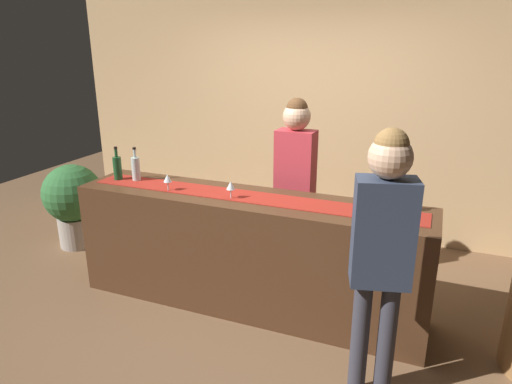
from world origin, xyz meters
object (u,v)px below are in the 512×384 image
wine_bottle_clear (136,168)px  wine_bottle_green (117,168)px  wine_glass_near_customer (231,186)px  wine_glass_mid_counter (168,179)px  wine_bottle_amber (398,198)px  customer_sipping (382,241)px  bartender (295,172)px  potted_plant_tall (73,200)px

wine_bottle_clear → wine_bottle_green: bearing=-163.9°
wine_glass_near_customer → wine_glass_mid_counter: bearing=-178.5°
wine_bottle_clear → wine_bottle_green: same height
wine_bottle_amber → customer_sipping: (-0.01, -0.77, -0.02)m
wine_bottle_amber → bartender: bartender is taller
customer_sipping → potted_plant_tall: (-3.34, 1.09, -0.54)m
bartender → customer_sipping: 1.57m
bartender → wine_bottle_green: bearing=23.7°
customer_sipping → wine_glass_mid_counter: bearing=147.4°
wine_glass_near_customer → bartender: bearing=64.6°
wine_glass_mid_counter → customer_sipping: customer_sipping is taller
wine_glass_near_customer → potted_plant_tall: size_ratio=0.16×
wine_bottle_clear → wine_glass_near_customer: (0.99, -0.14, -0.01)m
bartender → customer_sipping: (0.91, -1.27, 0.02)m
wine_bottle_clear → wine_bottle_amber: 2.23m
wine_bottle_clear → bartender: bearing=22.3°
wine_glass_near_customer → wine_glass_mid_counter: (-0.57, -0.01, 0.00)m
wine_bottle_clear → wine_bottle_amber: bearing=1.0°
bartender → customer_sipping: size_ratio=0.99×
wine_bottle_clear → bartender: 1.41m
wine_glass_mid_counter → bartender: bartender is taller
wine_glass_mid_counter → bartender: 1.12m
wine_bottle_clear → bartender: size_ratio=0.18×
wine_glass_near_customer → potted_plant_tall: 2.24m
wine_glass_near_customer → potted_plant_tall: (-2.11, 0.49, -0.55)m
wine_bottle_green → wine_bottle_amber: (2.39, 0.09, 0.00)m
wine_bottle_amber → wine_glass_near_customer: wine_bottle_amber is taller
bartender → customer_sipping: bearing=127.7°
wine_bottle_clear → wine_bottle_amber: same height
customer_sipping → wine_bottle_green: bearing=149.3°
bartender → potted_plant_tall: (-2.43, -0.18, -0.53)m
wine_bottle_amber → bartender: bearing=151.6°
wine_bottle_amber → wine_glass_mid_counter: size_ratio=2.10×
wine_bottle_amber → customer_sipping: customer_sipping is taller
bartender → wine_glass_near_customer: bearing=66.6°
wine_bottle_green → potted_plant_tall: (-0.96, 0.40, -0.56)m
customer_sipping → potted_plant_tall: size_ratio=1.89×
customer_sipping → potted_plant_tall: bearing=147.3°
customer_sipping → potted_plant_tall: 3.56m
wine_bottle_amber → wine_glass_near_customer: size_ratio=2.10×
wine_bottle_green → potted_plant_tall: 1.18m
wine_bottle_clear → wine_bottle_green: (-0.16, -0.05, 0.00)m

